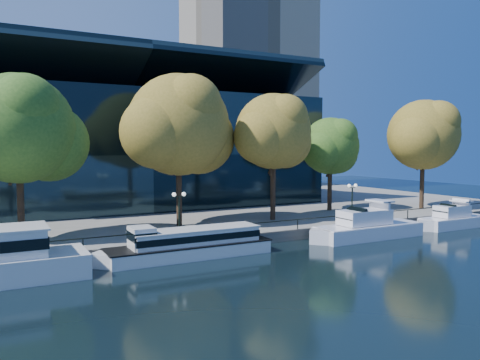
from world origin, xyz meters
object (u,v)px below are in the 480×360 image
cruiser_far (452,219)px  tree_5 (425,136)px  tree_1 (21,131)px  tree_3 (275,133)px  tree_4 (331,147)px  lamp_2 (352,194)px  cruiser_near (365,227)px  tree_2 (181,127)px  lamp_1 (179,204)px  tour_boat (186,243)px

cruiser_far → tree_5: (4.66, 7.94, 9.31)m
tree_1 → tree_3: (24.95, -0.08, 0.18)m
tree_4 → lamp_2: (-3.82, -8.21, -4.93)m
tree_1 → tree_5: 47.28m
cruiser_near → tree_4: size_ratio=1.10×
tree_1 → tree_3: 24.95m
tree_1 → lamp_2: size_ratio=3.49×
cruiser_near → cruiser_far: 12.87m
cruiser_near → tree_2: size_ratio=0.84×
tree_3 → lamp_1: 15.25m
tree_5 → cruiser_near: bearing=-155.4°
tree_1 → lamp_2: bearing=-8.9°
tour_boat → tree_4: 27.73m
cruiser_far → lamp_2: lamp_2 is taller
cruiser_near → lamp_2: (1.93, 4.05, 2.83)m
tree_1 → tree_2: size_ratio=0.92×
tree_1 → lamp_1: bearing=-22.4°
tree_1 → tree_3: size_ratio=1.02×
cruiser_near → tree_4: 15.61m
cruiser_near → lamp_2: 5.30m
tree_3 → tree_4: 11.16m
cruiser_near → tree_2: 20.71m
tree_3 → tree_4: size_ratio=1.18×
lamp_2 → tree_4: bearing=65.1°
cruiser_far → cruiser_near: bearing=-179.7°
tree_1 → tree_2: tree_2 is taller
tour_boat → lamp_1: bearing=79.1°
tree_3 → lamp_2: size_ratio=3.41×
cruiser_near → lamp_1: lamp_1 is taller
cruiser_far → tree_3: (-17.66, 8.84, 9.44)m
tree_3 → cruiser_near: bearing=-61.7°
tour_boat → lamp_1: lamp_1 is taller
tree_1 → lamp_2: 32.67m
tree_2 → tree_3: 10.43m
tree_5 → tree_1: bearing=178.8°
tour_boat → tree_1: 16.71m
tree_1 → tree_3: bearing=-0.2°
lamp_1 → tree_3: bearing=20.6°
tour_boat → tree_4: bearing=25.3°
cruiser_far → lamp_2: 12.01m
tour_boat → cruiser_far: (31.19, -0.79, -0.18)m
lamp_1 → tree_2: bearing=67.3°
tree_3 → lamp_2: 10.53m
cruiser_far → tree_4: size_ratio=0.84×
tree_2 → tree_3: size_ratio=1.11×
cruiser_far → tree_3: 21.89m
tour_boat → cruiser_far: cruiser_far is taller
tour_boat → lamp_2: bearing=9.0°
lamp_2 → tree_1: bearing=171.1°
tree_5 → lamp_1: tree_5 is taller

